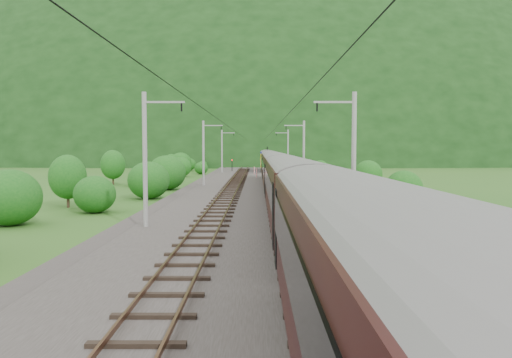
{
  "coord_description": "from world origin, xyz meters",
  "views": [
    {
      "loc": [
        0.49,
        -29.57,
        5.06
      ],
      "look_at": [
        0.37,
        8.67,
        2.6
      ],
      "focal_mm": 35.0,
      "sensor_mm": 36.0,
      "label": 1
    }
  ],
  "objects": [
    {
      "name": "ground",
      "position": [
        0.0,
        0.0,
        0.0
      ],
      "size": [
        600.0,
        600.0,
        0.0
      ],
      "primitive_type": "plane",
      "color": "#235119",
      "rests_on": "ground"
    },
    {
      "name": "vegetation_left",
      "position": [
        -13.41,
        8.71,
        2.15
      ],
      "size": [
        12.54,
        150.7,
        6.19
      ],
      "color": "#165216",
      "rests_on": "ground"
    },
    {
      "name": "catenary_left",
      "position": [
        -6.12,
        32.0,
        4.5
      ],
      "size": [
        2.54,
        192.28,
        8.0
      ],
      "color": "gray",
      "rests_on": "railbed"
    },
    {
      "name": "catenary_right",
      "position": [
        6.12,
        32.0,
        4.5
      ],
      "size": [
        2.54,
        192.28,
        8.0
      ],
      "color": "gray",
      "rests_on": "railbed"
    },
    {
      "name": "signal",
      "position": [
        -4.56,
        68.87,
        1.65
      ],
      "size": [
        0.25,
        0.25,
        2.3
      ],
      "color": "black",
      "rests_on": "railbed"
    },
    {
      "name": "mountain_main",
      "position": [
        0.0,
        260.0,
        0.0
      ],
      "size": [
        504.0,
        360.0,
        244.0
      ],
      "primitive_type": "ellipsoid",
      "color": "black",
      "rests_on": "ground"
    },
    {
      "name": "vegetation_right",
      "position": [
        12.52,
        16.07,
        1.32
      ],
      "size": [
        7.25,
        105.48,
        3.09
      ],
      "color": "#165216",
      "rests_on": "ground"
    },
    {
      "name": "train",
      "position": [
        2.4,
        7.7,
        3.31
      ],
      "size": [
        2.77,
        132.0,
        4.8
      ],
      "color": "black",
      "rests_on": "ground"
    },
    {
      "name": "hazard_post_far",
      "position": [
        0.35,
        48.27,
        1.04
      ],
      "size": [
        0.16,
        0.16,
        1.48
      ],
      "primitive_type": "cylinder",
      "color": "red",
      "rests_on": "railbed"
    },
    {
      "name": "overhead_wires",
      "position": [
        0.0,
        10.0,
        7.1
      ],
      "size": [
        4.83,
        198.0,
        0.03
      ],
      "color": "black",
      "rests_on": "ground"
    },
    {
      "name": "mountain_ridge",
      "position": [
        -120.0,
        300.0,
        0.0
      ],
      "size": [
        336.0,
        280.0,
        132.0
      ],
      "primitive_type": "ellipsoid",
      "color": "black",
      "rests_on": "ground"
    },
    {
      "name": "track_right",
      "position": [
        2.4,
        10.0,
        0.37
      ],
      "size": [
        2.4,
        220.0,
        0.27
      ],
      "color": "brown",
      "rests_on": "railbed"
    },
    {
      "name": "track_left",
      "position": [
        -2.4,
        10.0,
        0.37
      ],
      "size": [
        2.4,
        220.0,
        0.27
      ],
      "color": "brown",
      "rests_on": "railbed"
    },
    {
      "name": "railbed",
      "position": [
        0.0,
        10.0,
        0.15
      ],
      "size": [
        14.0,
        220.0,
        0.3
      ],
      "primitive_type": "cube",
      "color": "#38332D",
      "rests_on": "ground"
    },
    {
      "name": "hazard_post_near",
      "position": [
        -0.09,
        58.32,
        0.94
      ],
      "size": [
        0.14,
        0.14,
        1.28
      ],
      "primitive_type": "cylinder",
      "color": "red",
      "rests_on": "railbed"
    }
  ]
}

